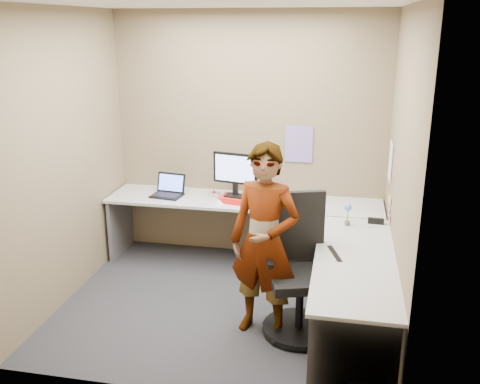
% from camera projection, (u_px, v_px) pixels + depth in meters
% --- Properties ---
extents(ground, '(3.00, 3.00, 0.00)m').
position_uv_depth(ground, '(224.00, 305.00, 5.06)').
color(ground, '#242429').
rests_on(ground, ground).
extents(wall_back, '(3.00, 0.00, 3.00)m').
position_uv_depth(wall_back, '(249.00, 137.00, 5.87)').
color(wall_back, brown).
rests_on(wall_back, ground).
extents(wall_right, '(0.00, 2.70, 2.70)m').
position_uv_depth(wall_right, '(400.00, 176.00, 4.38)').
color(wall_right, brown).
rests_on(wall_right, ground).
extents(wall_left, '(0.00, 2.70, 2.70)m').
position_uv_depth(wall_left, '(64.00, 159.00, 4.94)').
color(wall_left, brown).
rests_on(wall_left, ground).
extents(ceiling, '(3.00, 3.00, 0.00)m').
position_uv_depth(ceiling, '(220.00, 3.00, 4.25)').
color(ceiling, white).
rests_on(ceiling, wall_back).
extents(desk, '(2.98, 2.58, 0.73)m').
position_uv_depth(desk, '(276.00, 235.00, 5.17)').
color(desk, '#BCBCBC').
rests_on(desk, ground).
extents(paper_ream, '(0.34, 0.28, 0.06)m').
position_uv_depth(paper_ream, '(235.00, 199.00, 5.69)').
color(paper_ream, red).
rests_on(paper_ream, desk).
extents(monitor, '(0.49, 0.18, 0.47)m').
position_uv_depth(monitor, '(235.00, 171.00, 5.61)').
color(monitor, black).
rests_on(monitor, paper_ream).
extents(laptop, '(0.36, 0.31, 0.23)m').
position_uv_depth(laptop, '(169.00, 190.00, 5.90)').
color(laptop, black).
rests_on(laptop, desk).
extents(trackball_mouse, '(0.12, 0.08, 0.07)m').
position_uv_depth(trackball_mouse, '(214.00, 194.00, 5.87)').
color(trackball_mouse, '#B7B7BC').
rests_on(trackball_mouse, desk).
extents(origami, '(0.10, 0.10, 0.06)m').
position_uv_depth(origami, '(219.00, 202.00, 5.60)').
color(origami, white).
rests_on(origami, desk).
extents(stapler, '(0.15, 0.05, 0.05)m').
position_uv_depth(stapler, '(376.00, 221.00, 5.06)').
color(stapler, black).
rests_on(stapler, desk).
extents(flower, '(0.07, 0.07, 0.22)m').
position_uv_depth(flower, '(348.00, 211.00, 4.99)').
color(flower, brown).
rests_on(flower, desk).
extents(calendar_purple, '(0.30, 0.01, 0.40)m').
position_uv_depth(calendar_purple, '(299.00, 144.00, 5.77)').
color(calendar_purple, '#846BB7').
rests_on(calendar_purple, wall_back).
extents(calendar_white, '(0.01, 0.28, 0.38)m').
position_uv_depth(calendar_white, '(390.00, 161.00, 5.25)').
color(calendar_white, white).
rests_on(calendar_white, wall_right).
extents(sticky_note_a, '(0.01, 0.07, 0.07)m').
position_uv_depth(sticky_note_a, '(390.00, 201.00, 5.01)').
color(sticky_note_a, '#F2E059').
rests_on(sticky_note_a, wall_right).
extents(sticky_note_b, '(0.01, 0.07, 0.07)m').
position_uv_depth(sticky_note_b, '(389.00, 213.00, 5.10)').
color(sticky_note_b, pink).
rests_on(sticky_note_b, wall_right).
extents(sticky_note_c, '(0.01, 0.07, 0.07)m').
position_uv_depth(sticky_note_c, '(389.00, 219.00, 4.99)').
color(sticky_note_c, pink).
rests_on(sticky_note_c, wall_right).
extents(sticky_note_d, '(0.01, 0.07, 0.07)m').
position_uv_depth(sticky_note_d, '(389.00, 200.00, 5.16)').
color(sticky_note_d, '#F2E059').
rests_on(sticky_note_d, wall_right).
extents(office_chair, '(0.68, 0.66, 1.18)m').
position_uv_depth(office_chair, '(299.00, 278.00, 4.52)').
color(office_chair, black).
rests_on(office_chair, ground).
extents(person, '(0.69, 0.54, 1.65)m').
position_uv_depth(person, '(264.00, 242.00, 4.39)').
color(person, '#999399').
rests_on(person, ground).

